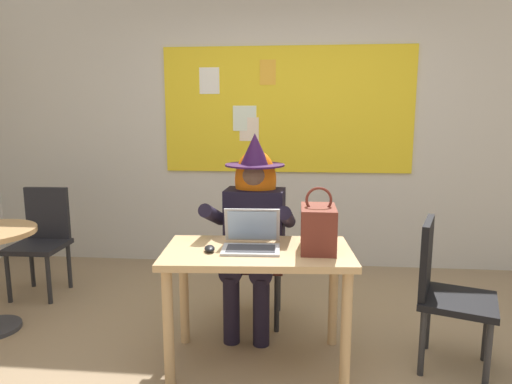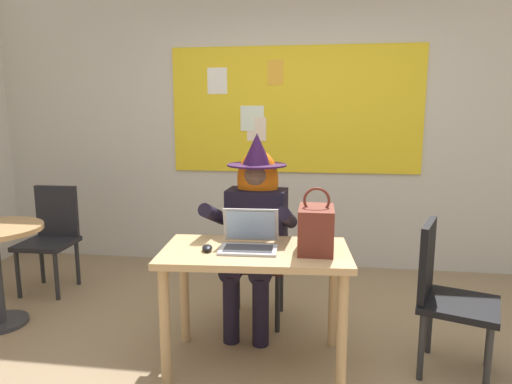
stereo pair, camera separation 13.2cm
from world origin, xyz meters
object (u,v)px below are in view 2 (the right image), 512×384
(chair_spare_by_window, at_px, (51,233))
(laptop, at_px, (249,240))
(desk_main, at_px, (255,268))
(person_costumed, at_px, (255,218))
(chair_at_desk, at_px, (258,250))
(computer_mouse, at_px, (207,248))
(chair_extra_corner, at_px, (445,290))
(handbag, at_px, (316,229))

(chair_spare_by_window, bearing_deg, laptop, 62.43)
(desk_main, height_order, person_costumed, person_costumed)
(person_costumed, relative_size, chair_spare_by_window, 1.55)
(desk_main, bearing_deg, chair_at_desk, 96.57)
(computer_mouse, height_order, chair_extra_corner, chair_extra_corner)
(computer_mouse, bearing_deg, handbag, -6.63)
(laptop, distance_m, chair_spare_by_window, 2.12)
(desk_main, relative_size, person_costumed, 0.83)
(person_costumed, bearing_deg, chair_at_desk, -178.03)
(desk_main, bearing_deg, handbag, 3.41)
(person_costumed, distance_m, handbag, 0.68)
(chair_at_desk, relative_size, laptop, 2.61)
(desk_main, relative_size, chair_spare_by_window, 1.28)
(laptop, xyz_separation_m, handbag, (0.39, -0.00, 0.08))
(chair_at_desk, xyz_separation_m, person_costumed, (-0.00, -0.12, 0.27))
(laptop, xyz_separation_m, chair_extra_corner, (1.15, 0.06, -0.27))
(computer_mouse, distance_m, chair_extra_corner, 1.41)
(person_costumed, bearing_deg, chair_spare_by_window, -99.57)
(desk_main, height_order, chair_extra_corner, chair_extra_corner)
(chair_spare_by_window, bearing_deg, chair_at_desk, 79.67)
(laptop, bearing_deg, desk_main, -33.92)
(chair_at_desk, height_order, person_costumed, person_costumed)
(desk_main, relative_size, computer_mouse, 11.00)
(chair_spare_by_window, relative_size, chair_extra_corner, 1.00)
(desk_main, xyz_separation_m, chair_spare_by_window, (-1.93, 0.96, -0.11))
(chair_extra_corner, bearing_deg, person_costumed, 179.15)
(person_costumed, bearing_deg, computer_mouse, -14.86)
(person_costumed, distance_m, laptop, 0.52)
(handbag, xyz_separation_m, chair_extra_corner, (0.76, 0.06, -0.36))
(person_costumed, bearing_deg, desk_main, 11.52)
(person_costumed, height_order, computer_mouse, person_costumed)
(chair_at_desk, xyz_separation_m, handbag, (0.43, -0.64, 0.34))
(computer_mouse, distance_m, handbag, 0.64)
(chair_at_desk, relative_size, person_costumed, 0.66)
(person_costumed, xyz_separation_m, chair_spare_by_window, (-1.85, 0.42, -0.29))
(chair_at_desk, xyz_separation_m, chair_extra_corner, (1.18, -0.58, -0.01))
(desk_main, relative_size, handbag, 3.03)
(chair_spare_by_window, bearing_deg, computer_mouse, 56.95)
(computer_mouse, xyz_separation_m, chair_extra_corner, (1.38, 0.15, -0.24))
(person_costumed, xyz_separation_m, laptop, (0.04, -0.51, -0.01))
(chair_at_desk, bearing_deg, computer_mouse, -15.95)
(chair_at_desk, height_order, chair_spare_by_window, chair_at_desk)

